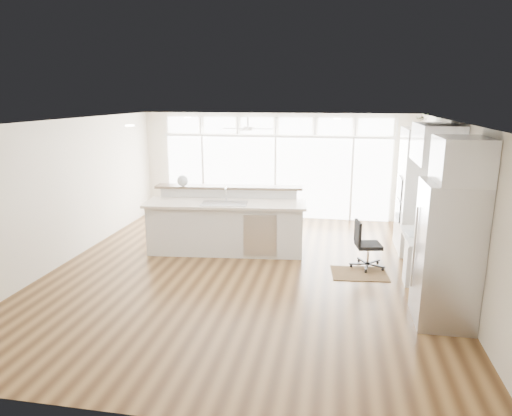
# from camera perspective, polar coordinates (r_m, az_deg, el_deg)

# --- Properties ---
(floor) EXTENTS (7.00, 8.00, 0.02)m
(floor) POSITION_cam_1_polar(r_m,az_deg,el_deg) (8.42, -1.31, -7.95)
(floor) COLOR #452B15
(floor) RESTS_ON ground
(ceiling) EXTENTS (7.00, 8.00, 0.02)m
(ceiling) POSITION_cam_1_polar(r_m,az_deg,el_deg) (7.83, -1.42, 10.80)
(ceiling) COLOR silver
(ceiling) RESTS_ON wall_back
(wall_back) EXTENTS (7.00, 0.04, 2.70)m
(wall_back) POSITION_cam_1_polar(r_m,az_deg,el_deg) (11.90, 2.51, 5.29)
(wall_back) COLOR beige
(wall_back) RESTS_ON floor
(wall_front) EXTENTS (7.00, 0.04, 2.70)m
(wall_front) POSITION_cam_1_polar(r_m,az_deg,el_deg) (4.35, -12.14, -10.38)
(wall_front) COLOR beige
(wall_front) RESTS_ON floor
(wall_left) EXTENTS (0.04, 8.00, 2.70)m
(wall_left) POSITION_cam_1_polar(r_m,az_deg,el_deg) (9.35, -22.88, 1.86)
(wall_left) COLOR beige
(wall_left) RESTS_ON floor
(wall_right) EXTENTS (0.04, 8.00, 2.70)m
(wall_right) POSITION_cam_1_polar(r_m,az_deg,el_deg) (8.09, 23.71, 0.05)
(wall_right) COLOR beige
(wall_right) RESTS_ON floor
(glass_wall) EXTENTS (5.80, 0.06, 2.08)m
(glass_wall) POSITION_cam_1_polar(r_m,az_deg,el_deg) (11.88, 2.45, 3.81)
(glass_wall) COLOR white
(glass_wall) RESTS_ON wall_back
(transom_row) EXTENTS (5.90, 0.06, 0.40)m
(transom_row) POSITION_cam_1_polar(r_m,az_deg,el_deg) (11.73, 2.52, 10.23)
(transom_row) COLOR white
(transom_row) RESTS_ON wall_back
(desk_window) EXTENTS (0.04, 0.85, 0.85)m
(desk_window) POSITION_cam_1_polar(r_m,az_deg,el_deg) (8.33, 23.12, 1.89)
(desk_window) COLOR white
(desk_window) RESTS_ON wall_right
(ceiling_fan) EXTENTS (1.16, 1.16, 0.32)m
(ceiling_fan) POSITION_cam_1_polar(r_m,az_deg,el_deg) (10.68, -1.02, 10.42)
(ceiling_fan) COLOR silver
(ceiling_fan) RESTS_ON ceiling
(recessed_lights) EXTENTS (3.40, 3.00, 0.02)m
(recessed_lights) POSITION_cam_1_polar(r_m,az_deg,el_deg) (8.03, -1.13, 10.73)
(recessed_lights) COLOR white
(recessed_lights) RESTS_ON ceiling
(oven_cabinet) EXTENTS (0.64, 1.20, 2.50)m
(oven_cabinet) POSITION_cam_1_polar(r_m,az_deg,el_deg) (9.77, 19.43, 2.04)
(oven_cabinet) COLOR silver
(oven_cabinet) RESTS_ON floor
(desk_nook) EXTENTS (0.72, 1.30, 0.76)m
(desk_nook) POSITION_cam_1_polar(r_m,az_deg,el_deg) (8.56, 20.22, -5.69)
(desk_nook) COLOR silver
(desk_nook) RESTS_ON floor
(upper_cabinets) EXTENTS (0.64, 1.30, 0.64)m
(upper_cabinets) POSITION_cam_1_polar(r_m,az_deg,el_deg) (8.15, 21.65, 7.49)
(upper_cabinets) COLOR silver
(upper_cabinets) RESTS_ON wall_right
(refrigerator) EXTENTS (0.76, 0.90, 2.00)m
(refrigerator) POSITION_cam_1_polar(r_m,az_deg,el_deg) (6.83, 22.76, -5.32)
(refrigerator) COLOR #B8B9BD
(refrigerator) RESTS_ON floor
(fridge_cabinet) EXTENTS (0.64, 0.90, 0.60)m
(fridge_cabinet) POSITION_cam_1_polar(r_m,az_deg,el_deg) (6.56, 24.33, 5.48)
(fridge_cabinet) COLOR silver
(fridge_cabinet) RESTS_ON wall_right
(framed_photos) EXTENTS (0.06, 0.22, 0.80)m
(framed_photos) POSITION_cam_1_polar(r_m,az_deg,el_deg) (8.95, 22.19, 1.75)
(framed_photos) COLOR black
(framed_photos) RESTS_ON wall_right
(kitchen_island) EXTENTS (3.32, 1.54, 1.28)m
(kitchen_island) POSITION_cam_1_polar(r_m,az_deg,el_deg) (9.26, -3.80, -1.71)
(kitchen_island) COLOR silver
(kitchen_island) RESTS_ON floor
(rug) EXTENTS (1.05, 0.80, 0.01)m
(rug) POSITION_cam_1_polar(r_m,az_deg,el_deg) (8.49, 12.79, -7.99)
(rug) COLOR #342110
(rug) RESTS_ON floor
(office_chair) EXTENTS (0.53, 0.50, 0.89)m
(office_chair) POSITION_cam_1_polar(r_m,az_deg,el_deg) (8.68, 13.88, -4.49)
(office_chair) COLOR black
(office_chair) RESTS_ON floor
(fishbowl) EXTENTS (0.25, 0.25, 0.23)m
(fishbowl) POSITION_cam_1_polar(r_m,az_deg,el_deg) (9.65, -9.15, 3.39)
(fishbowl) COLOR silver
(fishbowl) RESTS_ON kitchen_island
(monitor) EXTENTS (0.11, 0.54, 0.45)m
(monitor) POSITION_cam_1_polar(r_m,az_deg,el_deg) (8.37, 20.02, -1.77)
(monitor) COLOR black
(monitor) RESTS_ON desk_nook
(keyboard) EXTENTS (0.15, 0.32, 0.02)m
(keyboard) POSITION_cam_1_polar(r_m,az_deg,el_deg) (8.40, 18.76, -3.15)
(keyboard) COLOR silver
(keyboard) RESTS_ON desk_nook
(potted_plant) EXTENTS (0.31, 0.33, 0.23)m
(potted_plant) POSITION_cam_1_polar(r_m,az_deg,el_deg) (9.60, 20.08, 10.03)
(potted_plant) COLOR #355F29
(potted_plant) RESTS_ON oven_cabinet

